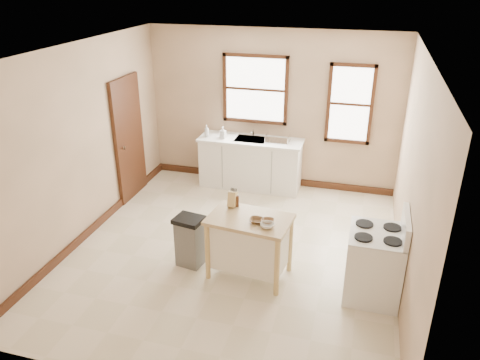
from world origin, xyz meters
name	(u,v)px	position (x,y,z in m)	size (l,w,h in m)	color
floor	(232,251)	(0.00, 0.00, 0.00)	(5.00, 5.00, 0.00)	beige
ceiling	(231,51)	(0.00, 0.00, 2.80)	(5.00, 5.00, 0.00)	white
wall_back	(272,110)	(0.00, 2.50, 1.40)	(4.50, 0.04, 2.80)	#D0AA89
wall_left	(81,145)	(-2.25, 0.00, 1.40)	(0.04, 5.00, 2.80)	#D0AA89
wall_right	(413,179)	(2.25, 0.00, 1.40)	(0.04, 5.00, 2.80)	#D0AA89
window_main	(255,89)	(-0.30, 2.48, 1.75)	(1.17, 0.06, 1.22)	#3B2210
window_side	(350,104)	(1.35, 2.48, 1.60)	(0.77, 0.06, 1.37)	#3B2210
door_left	(129,139)	(-2.21, 1.30, 1.05)	(0.06, 0.90, 2.10)	#3B2210
baseboard_back	(269,179)	(0.00, 2.47, 0.06)	(4.50, 0.04, 0.12)	#3B2210
baseboard_left	(95,226)	(-2.22, 0.00, 0.06)	(0.04, 5.00, 0.12)	#3B2210
sink_counter	(251,163)	(-0.30, 2.20, 0.46)	(1.86, 0.62, 0.92)	white
faucet	(253,130)	(-0.30, 2.38, 1.03)	(0.03, 0.03, 0.22)	silver
soap_bottle_a	(207,131)	(-1.09, 2.11, 1.03)	(0.08, 0.09, 0.22)	#B2B2B2
soap_bottle_b	(223,132)	(-0.79, 2.12, 1.02)	(0.09, 0.10, 0.21)	#B2B2B2
dish_rack	(278,138)	(0.18, 2.21, 0.97)	(0.42, 0.31, 0.10)	silver
kitchen_island	(249,247)	(0.37, -0.46, 0.42)	(1.03, 0.66, 0.84)	tan
knife_block	(232,200)	(0.07, -0.22, 0.94)	(0.10, 0.10, 0.20)	tan
pepper_grinder	(237,201)	(0.13, -0.20, 0.92)	(0.04, 0.04, 0.15)	#452412
bowl_a	(256,220)	(0.47, -0.54, 0.86)	(0.17, 0.17, 0.04)	brown
bowl_b	(268,221)	(0.61, -0.51, 0.86)	(0.16, 0.16, 0.04)	brown
bowl_c	(267,225)	(0.63, -0.63, 0.87)	(0.17, 0.17, 0.05)	silver
trash_bin	(190,241)	(-0.46, -0.45, 0.36)	(0.37, 0.31, 0.71)	#5D5D5B
gas_stove	(375,255)	(1.92, -0.46, 0.57)	(0.71, 0.71, 1.14)	white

